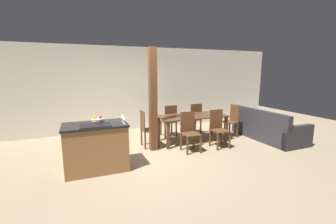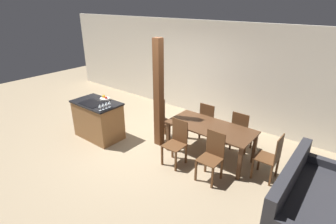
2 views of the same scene
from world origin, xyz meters
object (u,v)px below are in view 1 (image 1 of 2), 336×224
wine_glass_end (122,116)px  timber_post (153,100)px  wine_glass_near (125,118)px  wine_glass_far (123,117)px  kitchen_island (96,147)px  dining_chair_far_left (169,120)px  dining_table (192,119)px  dining_chair_foot_end (231,120)px  fruit_bowl (97,119)px  dining_chair_far_right (194,118)px  wine_glass_middle (124,117)px  dining_chair_head_end (147,128)px  couch (267,129)px  dining_chair_near_left (189,131)px  dining_chair_near_right (218,128)px

wine_glass_end → timber_post: timber_post is taller
wine_glass_near → wine_glass_far: 0.17m
kitchen_island → dining_chair_far_left: bearing=35.8°
wine_glass_far → wine_glass_end: 0.09m
kitchen_island → timber_post: 1.73m
kitchen_island → dining_table: kitchen_island is taller
wine_glass_end → dining_chair_foot_end: wine_glass_end is taller
fruit_bowl → dining_chair_far_right: bearing=24.9°
wine_glass_near → wine_glass_middle: same height
wine_glass_middle → wine_glass_near: bearing=-90.0°
wine_glass_far → dining_chair_far_left: (1.67, 1.70, -0.56)m
wine_glass_middle → wine_glass_far: bearing=90.0°
dining_chair_head_end → couch: size_ratio=0.46×
timber_post → dining_chair_near_left: bearing=-25.6°
dining_chair_far_left → couch: (2.54, -1.24, -0.21)m
dining_chair_near_left → dining_chair_near_right: bearing=0.0°
wine_glass_near → wine_glass_middle: (0.00, 0.09, 0.00)m
wine_glass_end → dining_chair_far_left: bearing=43.9°
timber_post → wine_glass_near: bearing=-132.2°
dining_chair_far_right → dining_chair_head_end: 1.84m
dining_table → timber_post: 1.38m
kitchen_island → wine_glass_far: (0.53, -0.11, 0.59)m
dining_chair_foot_end → timber_post: 2.64m
kitchen_island → fruit_bowl: bearing=72.5°
kitchen_island → wine_glass_near: wine_glass_near is taller
wine_glass_near → couch: (4.21, 0.64, -0.77)m
fruit_bowl → dining_chair_far_left: fruit_bowl is taller
wine_glass_middle → dining_chair_foot_end: wine_glass_middle is taller
dining_chair_head_end → couch: (3.43, -0.59, -0.21)m
fruit_bowl → couch: size_ratio=0.12×
dining_chair_head_end → timber_post: size_ratio=0.39×
kitchen_island → dining_table: bearing=19.8°
wine_glass_far → timber_post: timber_post is taller
dining_chair_near_left → dining_chair_foot_end: bearing=20.6°
kitchen_island → dining_chair_near_left: 2.22m
wine_glass_end → dining_chair_head_end: (0.78, 0.96, -0.56)m
kitchen_island → dining_chair_foot_end: dining_chair_foot_end is taller
fruit_bowl → wine_glass_near: wine_glass_near is taller
dining_chair_near_left → dining_chair_near_right: (0.83, 0.00, 0.00)m
fruit_bowl → wine_glass_end: bearing=-27.2°
kitchen_island → dining_chair_near_right: bearing=5.5°
dining_chair_near_left → wine_glass_far: bearing=-166.4°
couch → dining_chair_head_end: bearing=79.8°
couch → wine_glass_near: bearing=98.1°
dining_chair_foot_end → wine_glass_end: bearing=-74.2°
wine_glass_near → dining_chair_far_right: (2.50, 1.87, -0.56)m
dining_chair_near_left → timber_post: (-0.80, 0.38, 0.74)m
wine_glass_end → wine_glass_far: bearing=-90.0°
wine_glass_far → dining_chair_far_left: size_ratio=0.16×
kitchen_island → wine_glass_end: (0.53, -0.02, 0.59)m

